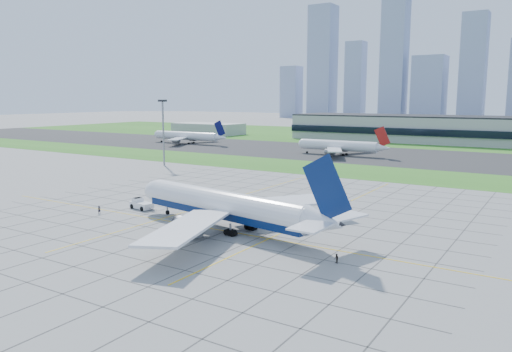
% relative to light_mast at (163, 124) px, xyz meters
% --- Properties ---
extents(ground, '(1400.00, 1400.00, 0.00)m').
position_rel_light_mast_xyz_m(ground, '(70.00, -65.00, -16.18)').
color(ground, '#969691').
rests_on(ground, ground).
extents(grass_median, '(700.00, 35.00, 0.04)m').
position_rel_light_mast_xyz_m(grass_median, '(70.00, 25.00, -16.16)').
color(grass_median, '#2F6E1F').
rests_on(grass_median, ground).
extents(asphalt_taxiway, '(700.00, 75.00, 0.04)m').
position_rel_light_mast_xyz_m(asphalt_taxiway, '(70.00, 80.00, -16.15)').
color(asphalt_taxiway, '#383838').
rests_on(asphalt_taxiway, ground).
extents(grass_far, '(700.00, 145.00, 0.04)m').
position_rel_light_mast_xyz_m(grass_far, '(70.00, 190.00, -16.16)').
color(grass_far, '#2F6E1F').
rests_on(grass_far, ground).
extents(apron_markings, '(120.00, 130.00, 0.03)m').
position_rel_light_mast_xyz_m(apron_markings, '(70.43, -53.91, -16.17)').
color(apron_markings, '#474744').
rests_on(apron_markings, ground).
extents(service_block, '(50.00, 25.00, 8.00)m').
position_rel_light_mast_xyz_m(service_block, '(-90.00, 145.00, -12.18)').
color(service_block, '#B7B7B2').
rests_on(service_block, ground).
extents(light_mast, '(2.50, 2.50, 25.60)m').
position_rel_light_mast_xyz_m(light_mast, '(0.00, 0.00, 0.00)').
color(light_mast, gray).
rests_on(light_mast, ground).
extents(city_skyline, '(523.00, 32.40, 160.00)m').
position_rel_light_mast_xyz_m(city_skyline, '(61.29, 455.00, 42.91)').
color(city_skyline, '#93A1C1').
rests_on(city_skyline, ground).
extents(airliner, '(54.23, 54.50, 17.18)m').
position_rel_light_mast_xyz_m(airliner, '(76.98, -65.60, -11.48)').
color(airliner, white).
rests_on(airliner, ground).
extents(pushback_tug, '(9.01, 3.96, 2.47)m').
position_rel_light_mast_xyz_m(pushback_tug, '(48.85, -61.28, -15.08)').
color(pushback_tug, white).
rests_on(pushback_tug, ground).
extents(crew_near, '(0.59, 0.76, 1.84)m').
position_rel_light_mast_xyz_m(crew_near, '(44.41, -70.01, -15.26)').
color(crew_near, black).
rests_on(crew_near, ground).
extents(crew_far, '(0.99, 0.99, 1.62)m').
position_rel_light_mast_xyz_m(crew_far, '(104.41, -73.55, -15.37)').
color(crew_far, black).
rests_on(crew_far, ground).
extents(distant_jet_0, '(49.62, 42.66, 14.08)m').
position_rel_light_mast_xyz_m(distant_jet_0, '(-53.69, 77.78, -11.69)').
color(distant_jet_0, white).
rests_on(distant_jet_0, ground).
extents(distant_jet_1, '(42.29, 42.66, 14.08)m').
position_rel_light_mast_xyz_m(distant_jet_1, '(44.94, 69.17, -11.69)').
color(distant_jet_1, white).
rests_on(distant_jet_1, ground).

